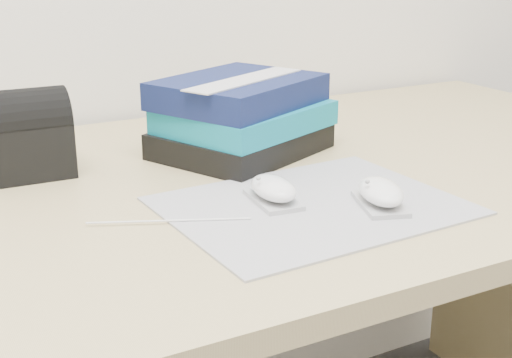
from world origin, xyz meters
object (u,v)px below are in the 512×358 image
desk (226,298)px  pouch (20,135)px  mouse_rear (273,190)px  mouse_front (381,194)px  book_stack (241,116)px

desk → pouch: (-0.28, 0.08, 0.30)m
desk → mouse_rear: mouse_rear is taller
mouse_front → mouse_rear: bearing=145.3°
mouse_front → book_stack: 0.31m
mouse_front → pouch: pouch is taller
desk → book_stack: book_stack is taller
desk → pouch: bearing=164.1°
desk → book_stack: size_ratio=5.18×
mouse_rear → book_stack: bearing=72.6°
book_stack → mouse_rear: bearing=-107.4°
desk → mouse_rear: bearing=-96.6°
mouse_rear → pouch: bearing=133.5°
book_stack → pouch: size_ratio=2.23×
mouse_rear → mouse_front: (0.11, -0.08, 0.00)m
mouse_front → pouch: bearing=136.6°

